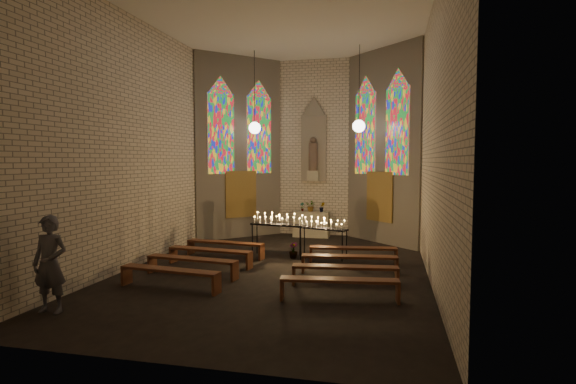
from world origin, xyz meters
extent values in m
plane|color=black|center=(0.00, 0.00, 0.00)|extent=(12.00, 12.00, 0.00)
cube|color=beige|center=(0.00, 6.00, 3.50)|extent=(8.00, 0.02, 7.00)
cube|color=beige|center=(0.00, -6.00, 3.50)|extent=(8.00, 0.02, 7.00)
cube|color=beige|center=(-4.00, 0.00, 3.50)|extent=(0.02, 12.00, 7.00)
cube|color=beige|center=(4.00, 0.00, 3.50)|extent=(0.02, 12.00, 7.00)
cube|color=silver|center=(0.00, 0.00, 7.00)|extent=(8.00, 12.00, 0.01)
cube|color=beige|center=(-2.75, 4.75, 3.50)|extent=(2.72, 2.72, 7.00)
cube|color=beige|center=(2.75, 4.75, 3.50)|extent=(2.72, 2.72, 7.00)
cube|color=#4C3F8C|center=(-3.21, 4.06, 4.00)|extent=(0.78, 0.78, 3.00)
cube|color=#4C3F8C|center=(-2.06, 5.21, 4.00)|extent=(0.78, 0.78, 3.00)
cube|color=#4C3F8C|center=(2.06, 5.21, 4.00)|extent=(0.78, 0.78, 3.00)
cube|color=#4C3F8C|center=(3.21, 4.06, 4.00)|extent=(0.78, 0.78, 3.00)
cube|color=brown|center=(-2.63, 4.63, 1.70)|extent=(0.95, 0.95, 1.80)
cube|color=brown|center=(2.63, 4.63, 1.70)|extent=(0.95, 0.95, 1.80)
cube|color=gray|center=(0.00, 5.92, 3.50)|extent=(1.00, 0.12, 2.60)
cone|color=gray|center=(0.00, 5.92, 5.15)|extent=(1.00, 1.00, 0.80)
cube|color=#ABA48B|center=(0.00, 5.78, 2.40)|extent=(0.45, 0.30, 0.40)
cylinder|color=brown|center=(0.00, 5.78, 3.15)|extent=(0.36, 0.36, 1.10)
sphere|color=brown|center=(0.00, 5.78, 3.80)|extent=(0.26, 0.26, 0.26)
sphere|color=white|center=(-1.90, 4.10, 4.20)|extent=(0.44, 0.44, 0.44)
cylinder|color=black|center=(-1.90, 4.10, 5.60)|extent=(0.02, 0.02, 2.80)
sphere|color=white|center=(1.90, 4.10, 4.20)|extent=(0.44, 0.44, 0.44)
cylinder|color=black|center=(1.90, 4.10, 5.60)|extent=(0.02, 0.02, 2.80)
cube|color=#ABA48B|center=(0.00, 5.45, 0.50)|extent=(1.40, 0.60, 1.00)
imported|color=#4C723F|center=(-0.39, 5.53, 1.17)|extent=(0.21, 0.16, 0.34)
imported|color=#4C723F|center=(-0.02, 5.46, 1.22)|extent=(0.51, 0.48, 0.45)
imported|color=#4C723F|center=(0.42, 5.39, 1.19)|extent=(0.25, 0.23, 0.38)
imported|color=#4C723F|center=(0.13, 1.48, 0.24)|extent=(0.32, 0.32, 0.48)
cube|color=black|center=(-0.39, 1.60, 1.00)|extent=(1.79, 0.71, 0.05)
cylinder|color=black|center=(-1.22, 1.58, 0.49)|extent=(0.03, 0.03, 0.98)
cylinder|color=black|center=(0.39, 1.30, 0.49)|extent=(0.03, 0.03, 0.98)
cylinder|color=black|center=(-1.16, 1.90, 0.49)|extent=(0.03, 0.03, 0.98)
cylinder|color=black|center=(0.45, 1.62, 0.49)|extent=(0.03, 0.03, 0.98)
cube|color=black|center=(1.00, 1.76, 0.90)|extent=(1.61, 0.89, 0.05)
cylinder|color=black|center=(0.25, 1.87, 0.44)|extent=(0.03, 0.03, 0.88)
cylinder|color=black|center=(1.64, 1.37, 0.44)|extent=(0.03, 0.03, 0.88)
cylinder|color=black|center=(0.35, 2.15, 0.44)|extent=(0.03, 0.03, 0.88)
cylinder|color=black|center=(1.74, 1.64, 0.44)|extent=(0.03, 0.03, 0.88)
cube|color=#572B18|center=(-1.98, 1.17, 0.45)|extent=(2.55, 0.66, 0.06)
cube|color=#572B18|center=(-3.20, 1.32, 0.23)|extent=(0.10, 0.36, 0.45)
cube|color=#572B18|center=(-0.76, 1.02, 0.23)|extent=(0.10, 0.36, 0.45)
cube|color=#572B18|center=(1.98, 1.17, 0.45)|extent=(2.55, 0.66, 0.06)
cube|color=#572B18|center=(0.76, 1.02, 0.23)|extent=(0.10, 0.36, 0.45)
cube|color=#572B18|center=(3.20, 1.32, 0.23)|extent=(0.10, 0.36, 0.45)
cube|color=#572B18|center=(-1.98, -0.03, 0.45)|extent=(2.55, 0.66, 0.06)
cube|color=#572B18|center=(-3.20, 0.12, 0.23)|extent=(0.10, 0.36, 0.45)
cube|color=#572B18|center=(-0.76, -0.18, 0.23)|extent=(0.10, 0.36, 0.45)
cube|color=#572B18|center=(1.98, -0.03, 0.45)|extent=(2.55, 0.66, 0.06)
cube|color=#572B18|center=(0.76, -0.18, 0.23)|extent=(0.10, 0.36, 0.45)
cube|color=#572B18|center=(3.20, 0.12, 0.23)|extent=(0.10, 0.36, 0.45)
cube|color=#572B18|center=(-1.98, -1.23, 0.45)|extent=(2.55, 0.66, 0.06)
cube|color=#572B18|center=(-3.20, -1.08, 0.23)|extent=(0.10, 0.36, 0.45)
cube|color=#572B18|center=(-0.76, -1.38, 0.23)|extent=(0.10, 0.36, 0.45)
cube|color=#572B18|center=(1.98, -1.23, 0.45)|extent=(2.55, 0.66, 0.06)
cube|color=#572B18|center=(0.76, -1.38, 0.23)|extent=(0.10, 0.36, 0.45)
cube|color=#572B18|center=(3.20, -1.08, 0.23)|extent=(0.10, 0.36, 0.45)
cube|color=#572B18|center=(-1.98, -2.43, 0.45)|extent=(2.55, 0.66, 0.06)
cube|color=#572B18|center=(-3.20, -2.28, 0.23)|extent=(0.10, 0.36, 0.45)
cube|color=#572B18|center=(-0.76, -2.58, 0.23)|extent=(0.10, 0.36, 0.45)
cube|color=#572B18|center=(1.98, -2.43, 0.45)|extent=(2.55, 0.66, 0.06)
cube|color=#572B18|center=(0.76, -2.58, 0.23)|extent=(0.10, 0.36, 0.45)
cube|color=#572B18|center=(3.20, -2.28, 0.23)|extent=(0.10, 0.36, 0.45)
imported|color=#494852|center=(-3.50, -4.42, 0.96)|extent=(0.73, 0.51, 1.93)
camera|label=1|loc=(3.01, -11.85, 2.99)|focal=28.00mm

